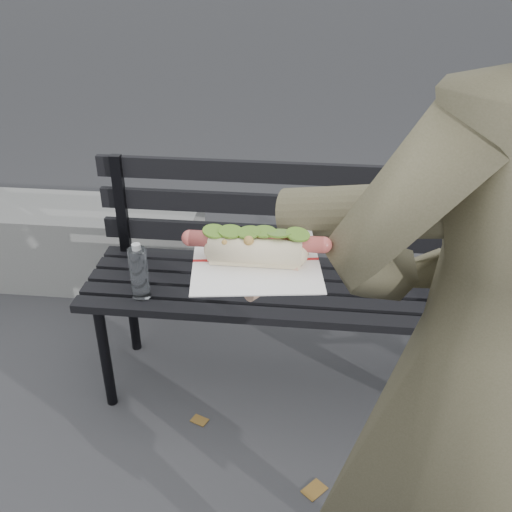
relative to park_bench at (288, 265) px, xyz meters
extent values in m
cylinder|color=black|center=(-0.66, -0.24, -0.30)|extent=(0.04, 0.04, 0.45)
cylinder|color=black|center=(-0.66, 0.10, -0.30)|extent=(0.04, 0.04, 0.45)
cylinder|color=black|center=(0.68, -0.24, -0.30)|extent=(0.04, 0.04, 0.45)
cylinder|color=black|center=(0.68, 0.10, -0.30)|extent=(0.04, 0.04, 0.45)
cube|color=black|center=(0.01, -0.25, -0.06)|extent=(1.50, 0.07, 0.03)
cube|color=black|center=(0.01, -0.16, -0.06)|extent=(1.50, 0.07, 0.03)
cube|color=black|center=(0.01, -0.07, -0.06)|extent=(1.50, 0.07, 0.03)
cube|color=black|center=(0.01, 0.02, -0.06)|extent=(1.50, 0.07, 0.03)
cube|color=black|center=(0.01, 0.11, -0.06)|extent=(1.50, 0.07, 0.03)
cube|color=black|center=(-0.66, 0.12, 0.15)|extent=(0.04, 0.03, 0.42)
cube|color=black|center=(0.68, 0.12, 0.15)|extent=(0.04, 0.03, 0.42)
cube|color=black|center=(0.01, 0.14, 0.05)|extent=(1.50, 0.02, 0.08)
cube|color=black|center=(0.01, 0.14, 0.18)|extent=(1.50, 0.02, 0.08)
cube|color=black|center=(0.01, 0.14, 0.31)|extent=(1.50, 0.02, 0.08)
cylinder|color=white|center=(-0.50, -0.20, 0.05)|extent=(0.06, 0.06, 0.19)
cylinder|color=white|center=(-0.50, -0.20, 0.16)|extent=(0.03, 0.03, 0.02)
cube|color=slate|center=(-1.08, 0.64, -0.32)|extent=(1.20, 0.40, 0.40)
imported|color=#4D4A33|center=(0.42, -1.01, 0.40)|extent=(0.78, 0.65, 1.85)
cylinder|color=#4D4A33|center=(0.27, -1.03, 0.73)|extent=(0.51, 0.23, 0.19)
cylinder|color=#D8A384|center=(0.04, -1.12, 0.67)|extent=(0.09, 0.08, 0.07)
ellipsoid|color=#D8A384|center=(0.00, -1.13, 0.66)|extent=(0.10, 0.11, 0.03)
cylinder|color=#D8A384|center=(-0.05, -1.16, 0.66)|extent=(0.06, 0.02, 0.02)
cylinder|color=#D8A384|center=(-0.05, -1.14, 0.66)|extent=(0.06, 0.02, 0.02)
cylinder|color=#D8A384|center=(-0.05, -1.12, 0.66)|extent=(0.06, 0.02, 0.02)
cylinder|color=#D8A384|center=(-0.05, -1.10, 0.66)|extent=(0.06, 0.02, 0.02)
cylinder|color=#D8A384|center=(0.01, -1.18, 0.66)|extent=(0.04, 0.05, 0.02)
cube|color=white|center=(0.00, -1.13, 0.68)|extent=(0.21, 0.21, 0.00)
cube|color=#B21E1E|center=(0.00, -1.13, 0.68)|extent=(0.19, 0.03, 0.00)
cylinder|color=#BC4E48|center=(0.00, -1.13, 0.71)|extent=(0.20, 0.02, 0.02)
sphere|color=#BC4E48|center=(-0.10, -1.13, 0.71)|extent=(0.03, 0.02, 0.02)
sphere|color=#BC4E48|center=(0.10, -1.13, 0.71)|extent=(0.03, 0.02, 0.02)
sphere|color=#9E6B2D|center=(0.06, -1.11, 0.72)|extent=(0.01, 0.01, 0.01)
sphere|color=#9E6B2D|center=(-0.01, -1.13, 0.72)|extent=(0.01, 0.01, 0.01)
sphere|color=#9E6B2D|center=(-0.01, -1.14, 0.72)|extent=(0.01, 0.01, 0.01)
sphere|color=#9E6B2D|center=(0.02, -1.11, 0.71)|extent=(0.01, 0.01, 0.01)
sphere|color=#9E6B2D|center=(-0.02, -1.11, 0.72)|extent=(0.01, 0.01, 0.01)
sphere|color=#9E6B2D|center=(-0.02, -1.11, 0.71)|extent=(0.01, 0.01, 0.01)
sphere|color=#9E6B2D|center=(-0.04, -1.14, 0.71)|extent=(0.01, 0.01, 0.01)
sphere|color=#9E6B2D|center=(-0.06, -1.10, 0.71)|extent=(0.01, 0.01, 0.01)
sphere|color=#9E6B2D|center=(-0.05, -1.12, 0.72)|extent=(0.01, 0.01, 0.01)
sphere|color=#9E6B2D|center=(0.02, -1.14, 0.71)|extent=(0.01, 0.01, 0.01)
sphere|color=#9E6B2D|center=(-0.04, -1.15, 0.72)|extent=(0.01, 0.01, 0.01)
sphere|color=#9E6B2D|center=(-0.04, -1.13, 0.72)|extent=(0.01, 0.01, 0.01)
sphere|color=#9E6B2D|center=(-0.03, -1.12, 0.72)|extent=(0.01, 0.01, 0.01)
sphere|color=#9E6B2D|center=(0.02, -1.11, 0.72)|extent=(0.01, 0.01, 0.01)
sphere|color=#9E6B2D|center=(0.05, -1.12, 0.72)|extent=(0.01, 0.01, 0.01)
sphere|color=#9E6B2D|center=(0.03, -1.13, 0.72)|extent=(0.01, 0.01, 0.01)
sphere|color=#9E6B2D|center=(0.06, -1.11, 0.72)|extent=(0.01, 0.01, 0.01)
sphere|color=#9E6B2D|center=(-0.03, -1.14, 0.72)|extent=(0.01, 0.01, 0.01)
sphere|color=#9E6B2D|center=(0.04, -1.12, 0.71)|extent=(0.01, 0.01, 0.01)
sphere|color=#9E6B2D|center=(0.00, -1.11, 0.72)|extent=(0.01, 0.01, 0.01)
sphere|color=#9E6B2D|center=(0.05, -1.12, 0.71)|extent=(0.01, 0.01, 0.01)
sphere|color=#9E6B2D|center=(0.01, -1.11, 0.72)|extent=(0.01, 0.01, 0.01)
sphere|color=#9E6B2D|center=(-0.01, -1.15, 0.72)|extent=(0.01, 0.01, 0.01)
sphere|color=#9E6B2D|center=(0.00, -1.13, 0.72)|extent=(0.01, 0.01, 0.01)
cylinder|color=#538023|center=(-0.06, -1.13, 0.72)|extent=(0.04, 0.04, 0.01)
cylinder|color=#538023|center=(-0.03, -1.13, 0.73)|extent=(0.04, 0.04, 0.01)
cylinder|color=#538023|center=(-0.01, -1.13, 0.73)|extent=(0.04, 0.04, 0.01)
cylinder|color=#538023|center=(0.02, -1.12, 0.73)|extent=(0.04, 0.04, 0.00)
cylinder|color=#538023|center=(0.04, -1.13, 0.73)|extent=(0.04, 0.04, 0.01)
cylinder|color=#538023|center=(0.07, -1.13, 0.73)|extent=(0.04, 0.04, 0.01)
cube|color=brown|center=(0.85, -0.20, -0.52)|extent=(0.08, 0.07, 0.00)
cube|color=brown|center=(1.08, 0.94, -0.52)|extent=(0.09, 0.08, 0.00)
cube|color=brown|center=(-0.88, 1.17, -0.52)|extent=(0.05, 0.05, 0.00)
cube|color=brown|center=(0.48, 1.30, -0.52)|extent=(0.09, 0.10, 0.00)
cube|color=brown|center=(-0.30, -0.30, -0.52)|extent=(0.07, 0.06, 0.00)
cube|color=brown|center=(0.14, -0.56, -0.52)|extent=(0.09, 0.10, 0.00)
camera|label=1|loc=(0.09, -1.90, 1.14)|focal=42.00mm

